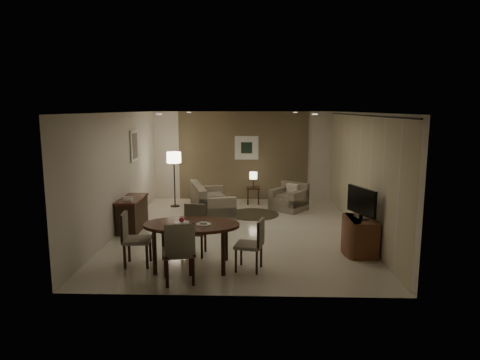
{
  "coord_description": "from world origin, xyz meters",
  "views": [
    {
      "loc": [
        0.3,
        -9.55,
        2.79
      ],
      "look_at": [
        0.0,
        0.2,
        1.15
      ],
      "focal_mm": 32.0,
      "sensor_mm": 36.0,
      "label": 1
    }
  ],
  "objects_px": {
    "dining_table": "(192,246)",
    "chair_far": "(194,231)",
    "chair_near": "(179,251)",
    "tv_cabinet": "(361,236)",
    "chair_right": "(249,244)",
    "armchair": "(289,197)",
    "sofa": "(212,201)",
    "console_desk": "(132,214)",
    "chair_left": "(137,239)",
    "floor_lamp": "(174,180)",
    "side_table": "(253,195)"
  },
  "relations": [
    {
      "from": "chair_left",
      "to": "sofa",
      "type": "xyz_separation_m",
      "value": [
        1.0,
        3.53,
        -0.06
      ]
    },
    {
      "from": "chair_right",
      "to": "sofa",
      "type": "bearing_deg",
      "value": -152.11
    },
    {
      "from": "dining_table",
      "to": "chair_left",
      "type": "xyz_separation_m",
      "value": [
        -0.99,
        0.06,
        0.09
      ]
    },
    {
      "from": "chair_near",
      "to": "floor_lamp",
      "type": "relative_size",
      "value": 0.65
    },
    {
      "from": "chair_near",
      "to": "tv_cabinet",
      "type": "bearing_deg",
      "value": -170.56
    },
    {
      "from": "chair_far",
      "to": "armchair",
      "type": "height_order",
      "value": "chair_far"
    },
    {
      "from": "chair_left",
      "to": "armchair",
      "type": "xyz_separation_m",
      "value": [
        3.05,
        4.3,
        -0.11
      ]
    },
    {
      "from": "chair_far",
      "to": "floor_lamp",
      "type": "height_order",
      "value": "floor_lamp"
    },
    {
      "from": "sofa",
      "to": "floor_lamp",
      "type": "relative_size",
      "value": 1.16
    },
    {
      "from": "sofa",
      "to": "side_table",
      "type": "bearing_deg",
      "value": -49.58
    },
    {
      "from": "chair_right",
      "to": "sofa",
      "type": "xyz_separation_m",
      "value": [
        -0.99,
        3.69,
        -0.03
      ]
    },
    {
      "from": "chair_far",
      "to": "armchair",
      "type": "relative_size",
      "value": 1.14
    },
    {
      "from": "dining_table",
      "to": "sofa",
      "type": "distance_m",
      "value": 3.59
    },
    {
      "from": "chair_right",
      "to": "chair_far",
      "type": "bearing_deg",
      "value": -112.36
    },
    {
      "from": "armchair",
      "to": "side_table",
      "type": "distance_m",
      "value": 1.26
    },
    {
      "from": "console_desk",
      "to": "tv_cabinet",
      "type": "bearing_deg",
      "value": -17.05
    },
    {
      "from": "side_table",
      "to": "floor_lamp",
      "type": "bearing_deg",
      "value": -169.22
    },
    {
      "from": "dining_table",
      "to": "side_table",
      "type": "distance_m",
      "value": 5.27
    },
    {
      "from": "sofa",
      "to": "side_table",
      "type": "xyz_separation_m",
      "value": [
        1.07,
        1.56,
        -0.18
      ]
    },
    {
      "from": "tv_cabinet",
      "to": "console_desk",
      "type": "bearing_deg",
      "value": 162.95
    },
    {
      "from": "dining_table",
      "to": "chair_near",
      "type": "xyz_separation_m",
      "value": [
        -0.12,
        -0.66,
        0.12
      ]
    },
    {
      "from": "tv_cabinet",
      "to": "armchair",
      "type": "relative_size",
      "value": 1.08
    },
    {
      "from": "floor_lamp",
      "to": "side_table",
      "type": "bearing_deg",
      "value": 10.78
    },
    {
      "from": "console_desk",
      "to": "chair_left",
      "type": "xyz_separation_m",
      "value": [
        0.73,
        -2.27,
        0.11
      ]
    },
    {
      "from": "chair_near",
      "to": "floor_lamp",
      "type": "height_order",
      "value": "floor_lamp"
    },
    {
      "from": "tv_cabinet",
      "to": "chair_far",
      "type": "bearing_deg",
      "value": -176.84
    },
    {
      "from": "console_desk",
      "to": "armchair",
      "type": "height_order",
      "value": "console_desk"
    },
    {
      "from": "dining_table",
      "to": "armchair",
      "type": "xyz_separation_m",
      "value": [
        2.06,
        4.36,
        -0.02
      ]
    },
    {
      "from": "tv_cabinet",
      "to": "chair_right",
      "type": "distance_m",
      "value": 2.36
    },
    {
      "from": "console_desk",
      "to": "floor_lamp",
      "type": "distance_m",
      "value": 2.49
    },
    {
      "from": "chair_left",
      "to": "sofa",
      "type": "bearing_deg",
      "value": -20.84
    },
    {
      "from": "floor_lamp",
      "to": "chair_right",
      "type": "bearing_deg",
      "value": -65.73
    },
    {
      "from": "chair_right",
      "to": "floor_lamp",
      "type": "xyz_separation_m",
      "value": [
        -2.17,
        4.82,
        0.33
      ]
    },
    {
      "from": "chair_left",
      "to": "chair_right",
      "type": "xyz_separation_m",
      "value": [
        1.99,
        -0.16,
        -0.03
      ]
    },
    {
      "from": "tv_cabinet",
      "to": "dining_table",
      "type": "height_order",
      "value": "dining_table"
    },
    {
      "from": "tv_cabinet",
      "to": "chair_left",
      "type": "height_order",
      "value": "chair_left"
    },
    {
      "from": "chair_near",
      "to": "chair_left",
      "type": "relative_size",
      "value": 1.06
    },
    {
      "from": "chair_left",
      "to": "chair_far",
      "type": "bearing_deg",
      "value": -62.48
    },
    {
      "from": "armchair",
      "to": "chair_far",
      "type": "bearing_deg",
      "value": -81.24
    },
    {
      "from": "chair_far",
      "to": "floor_lamp",
      "type": "bearing_deg",
      "value": 108.73
    },
    {
      "from": "console_desk",
      "to": "side_table",
      "type": "height_order",
      "value": "console_desk"
    },
    {
      "from": "sofa",
      "to": "chair_near",
      "type": "bearing_deg",
      "value": 163.13
    },
    {
      "from": "sofa",
      "to": "tv_cabinet",
      "type": "bearing_deg",
      "value": -146.23
    },
    {
      "from": "chair_right",
      "to": "dining_table",
      "type": "bearing_deg",
      "value": -82.67
    },
    {
      "from": "tv_cabinet",
      "to": "chair_far",
      "type": "height_order",
      "value": "chair_far"
    },
    {
      "from": "sofa",
      "to": "floor_lamp",
      "type": "height_order",
      "value": "floor_lamp"
    },
    {
      "from": "armchair",
      "to": "floor_lamp",
      "type": "xyz_separation_m",
      "value": [
        -3.23,
        0.36,
        0.41
      ]
    },
    {
      "from": "dining_table",
      "to": "chair_far",
      "type": "xyz_separation_m",
      "value": [
        -0.06,
        0.65,
        0.08
      ]
    },
    {
      "from": "armchair",
      "to": "console_desk",
      "type": "bearing_deg",
      "value": -113.22
    },
    {
      "from": "chair_far",
      "to": "side_table",
      "type": "bearing_deg",
      "value": 79.25
    }
  ]
}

